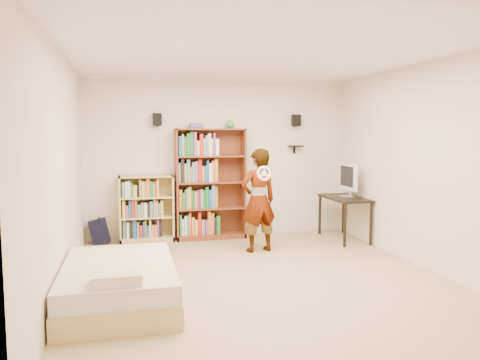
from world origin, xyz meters
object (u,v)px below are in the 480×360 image
object	(u,v)px
low_bookshelf	(147,209)
computer_desk	(344,218)
daybed	(119,278)
person	(258,200)
tall_bookshelf	(211,184)

from	to	relation	value
low_bookshelf	computer_desk	bearing A→B (deg)	-10.87
daybed	person	world-z (taller)	person
computer_desk	daybed	size ratio (longest dim) A/B	0.59
tall_bookshelf	computer_desk	xyz separation A→B (m)	(2.16, -0.61, -0.57)
low_bookshelf	computer_desk	distance (m)	3.28
low_bookshelf	person	bearing A→B (deg)	-32.88
low_bookshelf	computer_desk	world-z (taller)	low_bookshelf
computer_desk	low_bookshelf	bearing A→B (deg)	169.13
tall_bookshelf	low_bookshelf	size ratio (longest dim) A/B	1.70
tall_bookshelf	person	distance (m)	1.18
person	daybed	bearing A→B (deg)	29.36
low_bookshelf	person	distance (m)	1.93
tall_bookshelf	computer_desk	bearing A→B (deg)	-15.81
computer_desk	daybed	world-z (taller)	computer_desk
tall_bookshelf	computer_desk	size ratio (longest dim) A/B	1.76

